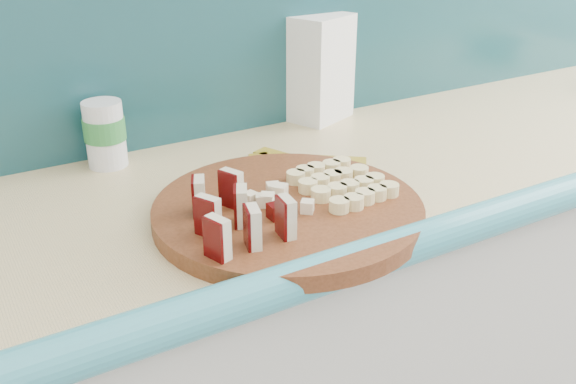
# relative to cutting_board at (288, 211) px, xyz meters

# --- Properties ---
(kitchen_counter) EXTENTS (2.20, 0.63, 0.91)m
(kitchen_counter) POSITION_rel_cutting_board_xyz_m (0.42, 0.13, -0.47)
(kitchen_counter) COLOR beige
(kitchen_counter) RESTS_ON ground
(backsplash) EXTENTS (2.20, 0.02, 0.50)m
(backsplash) POSITION_rel_cutting_board_xyz_m (0.42, 0.42, 0.24)
(backsplash) COLOR teal
(backsplash) RESTS_ON kitchen_counter
(cutting_board) EXTENTS (0.45, 0.45, 0.03)m
(cutting_board) POSITION_rel_cutting_board_xyz_m (0.00, 0.00, 0.00)
(cutting_board) COLOR #4B2410
(cutting_board) RESTS_ON kitchen_counter
(apple_wedges) EXTENTS (0.13, 0.17, 0.06)m
(apple_wedges) POSITION_rel_cutting_board_xyz_m (-0.11, -0.04, 0.04)
(apple_wedges) COLOR beige
(apple_wedges) RESTS_ON cutting_board
(apple_chunks) EXTENTS (0.06, 0.07, 0.02)m
(apple_chunks) POSITION_rel_cutting_board_xyz_m (-0.03, -0.00, 0.02)
(apple_chunks) COLOR beige
(apple_chunks) RESTS_ON cutting_board
(banana_slices) EXTENTS (0.14, 0.17, 0.02)m
(banana_slices) POSITION_rel_cutting_board_xyz_m (0.10, 0.00, 0.02)
(banana_slices) COLOR beige
(banana_slices) RESTS_ON cutting_board
(flour_bag) EXTENTS (0.16, 0.14, 0.23)m
(flour_bag) POSITION_rel_cutting_board_xyz_m (0.32, 0.40, 0.10)
(flour_bag) COLOR white
(flour_bag) RESTS_ON kitchen_counter
(canister) EXTENTS (0.08, 0.08, 0.13)m
(canister) POSITION_rel_cutting_board_xyz_m (-0.18, 0.36, 0.05)
(canister) COLOR silver
(canister) RESTS_ON kitchen_counter
(banana_peel) EXTENTS (0.23, 0.19, 0.01)m
(banana_peel) POSITION_rel_cutting_board_xyz_m (0.13, 0.18, -0.01)
(banana_peel) COLOR gold
(banana_peel) RESTS_ON kitchen_counter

